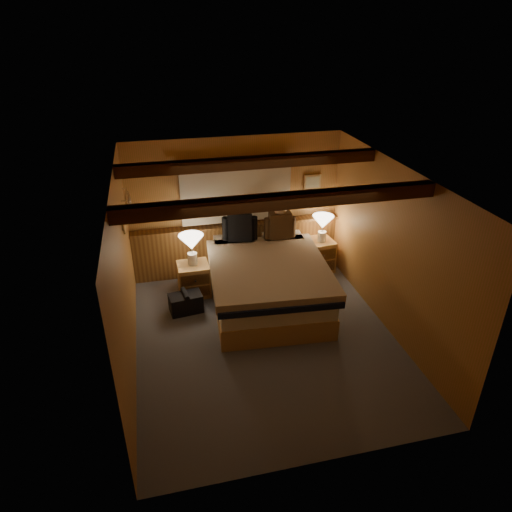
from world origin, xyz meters
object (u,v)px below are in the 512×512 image
object	(u,v)px
nightstand_right	(317,255)
person_left	(240,224)
lamp_left	(191,244)
lamp_right	(323,224)
nightstand_left	(194,279)
person_right	(280,224)
bed	(267,282)
duffel_bag	(186,303)

from	to	relation	value
nightstand_right	person_left	xyz separation A→B (m)	(-1.40, -0.02, 0.76)
lamp_left	lamp_right	size ratio (longest dim) A/B	1.07
nightstand_left	nightstand_right	bearing A→B (deg)	6.57
lamp_left	person_right	world-z (taller)	person_right
bed	nightstand_left	xyz separation A→B (m)	(-1.09, 0.57, -0.13)
person_right	person_left	bearing A→B (deg)	177.08
lamp_left	duffel_bag	size ratio (longest dim) A/B	0.97
bed	person_right	distance (m)	1.08
nightstand_left	person_left	world-z (taller)	person_left
bed	person_left	size ratio (longest dim) A/B	3.35
bed	nightstand_right	size ratio (longest dim) A/B	4.10
person_left	duffel_bag	bearing A→B (deg)	-132.88
lamp_right	person_left	bearing A→B (deg)	179.27
nightstand_left	person_right	world-z (taller)	person_right
lamp_left	duffel_bag	world-z (taller)	lamp_left
person_left	person_right	bearing A→B (deg)	2.86
person_right	duffel_bag	world-z (taller)	person_right
nightstand_left	person_left	bearing A→B (deg)	18.05
nightstand_right	person_right	xyz separation A→B (m)	(-0.74, -0.10, 0.73)
nightstand_right	lamp_right	world-z (taller)	lamp_right
person_left	person_right	size ratio (longest dim) A/B	1.09
bed	nightstand_left	bearing A→B (deg)	156.71
nightstand_left	person_left	size ratio (longest dim) A/B	0.77
nightstand_right	person_right	distance (m)	1.05
lamp_left	person_left	world-z (taller)	person_left
lamp_left	person_right	size ratio (longest dim) A/B	0.79
bed	lamp_right	bearing A→B (deg)	39.52
nightstand_left	lamp_right	world-z (taller)	lamp_right
nightstand_left	lamp_left	size ratio (longest dim) A/B	1.06
person_left	lamp_left	bearing A→B (deg)	-151.81
nightstand_right	nightstand_left	bearing A→B (deg)	-177.40
nightstand_right	lamp_right	bearing A→B (deg)	-40.56
lamp_left	person_right	bearing A→B (deg)	7.14
nightstand_left	person_right	distance (m)	1.69
lamp_left	bed	bearing A→B (deg)	-28.58
lamp_left	nightstand_right	bearing A→B (deg)	7.31
nightstand_right	duffel_bag	xyz separation A→B (m)	(-2.43, -0.79, -0.14)
nightstand_left	duffel_bag	xyz separation A→B (m)	(-0.19, -0.48, -0.12)
nightstand_left	lamp_right	distance (m)	2.39
bed	lamp_left	world-z (taller)	lamp_left
lamp_left	duffel_bag	bearing A→B (deg)	-110.83
bed	duffel_bag	bearing A→B (deg)	-179.79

